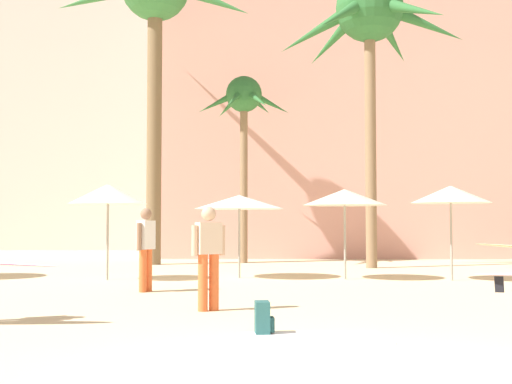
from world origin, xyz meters
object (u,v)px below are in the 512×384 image
Objects in this scene: palm_tree_center at (154,6)px; person_far_right at (209,253)px; palm_tree_far_left at (244,107)px; person_near_right at (146,246)px; cafe_umbrella_4 at (239,202)px; beach_towel at (317,338)px; cafe_umbrella_2 at (108,194)px; cafe_umbrella_6 at (451,195)px; palm_tree_right at (370,22)px; backpack at (263,318)px; cafe_umbrella_1 at (345,197)px.

person_far_right is (3.19, -12.71, -8.33)m from palm_tree_center.
palm_tree_far_left is 11.85m from person_near_right.
person_near_right reaches higher than person_far_right.
beach_towel is (1.42, -9.37, -2.00)m from cafe_umbrella_4.
cafe_umbrella_2 reaches higher than cafe_umbrella_4.
cafe_umbrella_6 is 8.35m from person_far_right.
palm_tree_right reaches higher than backpack.
palm_tree_right is 5.61× the size of beach_towel.
cafe_umbrella_4 is at bearing 88.69° from backpack.
backpack is at bearing -86.69° from palm_tree_far_left.
cafe_umbrella_1 is at bearing 173.08° from cafe_umbrella_6.
palm_tree_right is at bearing 46.00° from cafe_umbrella_4.
cafe_umbrella_6 reaches higher than person_near_right.
palm_tree_right reaches higher than person_near_right.
cafe_umbrella_2 is 1.02× the size of cafe_umbrella_6.
palm_tree_right reaches higher than person_far_right.
person_far_right is (-4.28, -11.01, -7.20)m from palm_tree_right.
palm_tree_center is 26.76× the size of backpack.
cafe_umbrella_1 is 5.54× the size of backpack.
person_near_right is at bearing -143.57° from cafe_umbrella_1.
cafe_umbrella_4 is at bearing 98.61° from beach_towel.
cafe_umbrella_4 is (3.33, 0.70, -0.18)m from cafe_umbrella_2.
palm_tree_right reaches higher than cafe_umbrella_2.
palm_tree_center is 1.16× the size of palm_tree_right.
person_near_right is (1.58, -9.63, -8.30)m from palm_tree_center.
palm_tree_far_left is 4.02× the size of beach_towel.
person_near_right is (-7.18, -3.03, -1.21)m from cafe_umbrella_6.
person_far_right is at bearing 141.10° from person_near_right.
backpack is at bearing -64.00° from cafe_umbrella_2.
cafe_umbrella_6 reaches higher than backpack.
person_near_right is at bearing -3.62° from person_far_right.
cafe_umbrella_2 is 5.82× the size of backpack.
backpack is 0.24× the size of person_near_right.
cafe_umbrella_1 is at bearing -120.16° from person_near_right.
cafe_umbrella_1 is 9.37m from beach_towel.
palm_tree_right reaches higher than beach_towel.
backpack is at bearing 155.96° from beach_towel.
cafe_umbrella_6 reaches higher than cafe_umbrella_4.
palm_tree_far_left is 8.73m from cafe_umbrella_1.
cafe_umbrella_4 is 9.69m from beach_towel.
person_far_right is (-2.92, -6.42, -1.18)m from cafe_umbrella_1.
cafe_umbrella_1 is 7.15m from person_far_right.
person_near_right is (-1.78, -3.69, -1.04)m from cafe_umbrella_4.
palm_tree_center is at bearing 142.97° from cafe_umbrella_6.
palm_tree_center is 4.83× the size of cafe_umbrella_1.
palm_tree_far_left is 5.62m from palm_tree_right.
cafe_umbrella_1 is 5.75m from person_near_right.
palm_tree_right is 4.05× the size of cafe_umbrella_6.
cafe_umbrella_6 is 5.70× the size of backpack.
cafe_umbrella_6 is (8.76, -6.61, -7.09)m from palm_tree_center.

